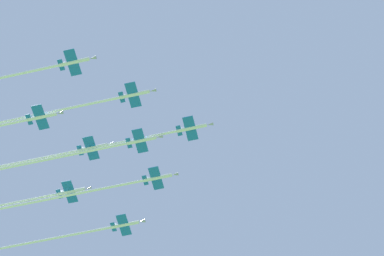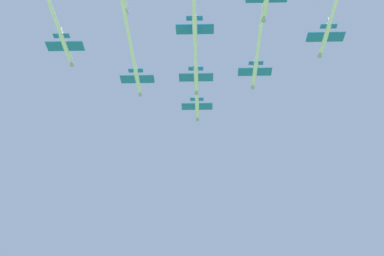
% 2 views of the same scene
% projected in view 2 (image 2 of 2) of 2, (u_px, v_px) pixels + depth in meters
% --- Properties ---
extents(jet_lead, '(59.82, 37.72, 2.25)m').
position_uv_depth(jet_lead, '(196.00, 53.00, 116.72)').
color(jet_lead, white).
extents(jet_port_outer, '(61.42, 38.72, 2.25)m').
position_uv_depth(jet_port_outer, '(194.00, 8.00, 102.43)').
color(jet_port_outer, white).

